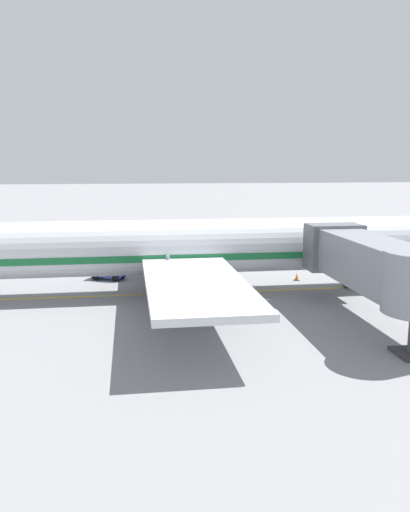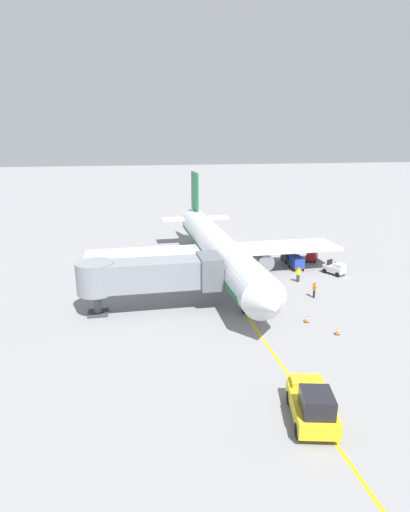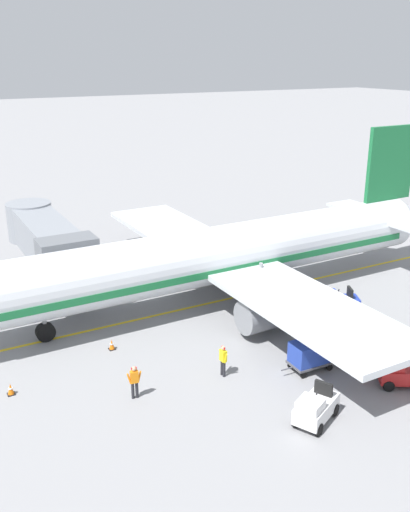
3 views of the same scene
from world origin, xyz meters
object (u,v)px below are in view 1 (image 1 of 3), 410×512
baggage_cart_second_in_train (147,256)px  safety_cone_wing_tip (358,270)px  baggage_tug_trailing (205,250)px  safety_cone_nose_right (297,277)px  baggage_tug_spare (110,271)px  parked_airliner (191,248)px  ground_crew_wing_walker (286,256)px  baggage_cart_front (181,255)px  jet_bridge (371,263)px  ground_crew_loader (232,257)px  baggage_tug_lead (145,252)px  safety_cone_nose_left (380,265)px

baggage_cart_second_in_train → safety_cone_wing_tip: bearing=72.9°
baggage_tug_trailing → safety_cone_wing_tip: (8.76, 11.43, -0.42)m
baggage_cart_second_in_train → safety_cone_nose_right: bearing=57.7°
baggage_tug_spare → safety_cone_nose_right: (2.26, 14.24, -0.42)m
parked_airliner → baggage_cart_second_in_train: 10.58m
ground_crew_wing_walker → safety_cone_nose_right: ground_crew_wing_walker is taller
baggage_tug_trailing → baggage_cart_front: bearing=-36.3°
baggage_cart_front → baggage_tug_spare: bearing=-51.5°
baggage_cart_front → safety_cone_nose_right: size_ratio=4.95×
baggage_tug_spare → ground_crew_wing_walker: (-2.77, 14.92, 0.24)m
jet_bridge → safety_cone_wing_tip: 14.32m
ground_crew_wing_walker → ground_crew_loader: bearing=-93.8°
parked_airliner → baggage_tug_lead: size_ratio=13.50×
parked_airliner → baggage_tug_lead: bearing=-168.2°
jet_bridge → ground_crew_loader: (-16.41, -4.57, -2.50)m
safety_cone_nose_right → ground_crew_wing_walker: bearing=172.4°
baggage_tug_lead → ground_crew_loader: size_ratio=1.63×
baggage_cart_front → safety_cone_nose_right: 10.87m
baggage_cart_second_in_train → baggage_tug_lead: bearing=-179.5°
baggage_cart_second_in_train → safety_cone_nose_left: baggage_cart_second_in_train is taller
safety_cone_wing_tip → ground_crew_wing_walker: bearing=-121.6°
baggage_tug_lead → baggage_cart_second_in_train: (3.28, 0.03, 0.24)m
baggage_cart_front → safety_cone_wing_tip: size_ratio=4.95×
baggage_tug_lead → baggage_tug_spare: bearing=-19.9°
parked_airliner → jet_bridge: (8.21, 9.09, 0.27)m
baggage_cart_second_in_train → safety_cone_wing_tip: baggage_cart_second_in_train is taller
baggage_cart_front → baggage_tug_trailing: bearing=143.7°
parked_airliner → jet_bridge: bearing=47.9°
safety_cone_nose_left → baggage_tug_lead: bearing=-109.6°
jet_bridge → baggage_cart_second_in_train: jet_bridge is taller
baggage_tug_spare → ground_crew_loader: 10.69m
baggage_tug_spare → safety_cone_nose_left: baggage_tug_spare is taller
baggage_tug_spare → parked_airliner: bearing=48.1°
baggage_tug_spare → baggage_cart_front: baggage_tug_spare is taller
ground_crew_loader → safety_cone_wing_tip: size_ratio=2.86×
baggage_tug_lead → ground_crew_loader: bearing=55.2°
baggage_tug_trailing → baggage_cart_second_in_train: size_ratio=0.95×
ground_crew_loader → safety_cone_nose_right: size_ratio=2.86×
baggage_cart_front → safety_cone_nose_left: baggage_cart_front is taller
baggage_cart_second_in_train → safety_cone_nose_left: (3.75, 19.68, -0.66)m
parked_airliner → baggage_tug_spare: size_ratio=13.42×
baggage_cart_front → ground_crew_wing_walker: (1.96, 8.97, 0.00)m
baggage_cart_second_in_train → safety_cone_wing_tip: (5.24, 17.07, -0.66)m
baggage_cart_second_in_train → ground_crew_wing_walker: (2.08, 11.94, 0.00)m
baggage_tug_trailing → baggage_cart_front: baggage_tug_trailing is taller
baggage_cart_front → baggage_cart_second_in_train: 2.97m
baggage_tug_spare → safety_cone_wing_tip: 20.05m
baggage_cart_front → ground_crew_loader: size_ratio=1.73×
baggage_tug_spare → ground_crew_wing_walker: bearing=100.5°
baggage_tug_lead → ground_crew_wing_walker: ground_crew_wing_walker is taller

